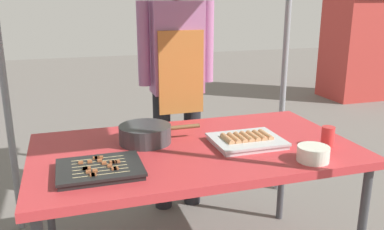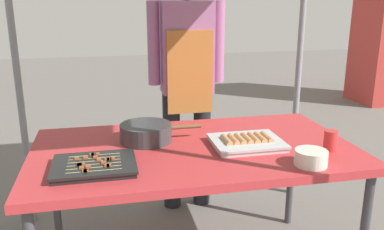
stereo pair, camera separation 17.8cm
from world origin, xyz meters
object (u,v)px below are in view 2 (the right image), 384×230
at_px(condiment_bowl, 311,158).
at_px(drink_cup_near_edge, 330,141).
at_px(vendor_woman, 187,70).
at_px(tray_meat_skewers, 94,166).
at_px(tray_grilled_sausages, 247,142).
at_px(stall_table, 194,156).
at_px(cooking_wok, 146,132).

height_order(condiment_bowl, drink_cup_near_edge, drink_cup_near_edge).
bearing_deg(drink_cup_near_edge, vendor_woman, 117.50).
distance_m(tray_meat_skewers, condiment_bowl, 0.95).
bearing_deg(tray_grilled_sausages, tray_meat_skewers, -169.49).
height_order(stall_table, condiment_bowl, condiment_bowl).
xyz_separation_m(condiment_bowl, vendor_woman, (-0.33, 1.13, 0.22)).
distance_m(tray_meat_skewers, drink_cup_near_edge, 1.12).
distance_m(stall_table, tray_meat_skewers, 0.53).
bearing_deg(condiment_bowl, vendor_woman, 106.31).
relative_size(stall_table, vendor_woman, 0.95).
bearing_deg(drink_cup_near_edge, cooking_wok, 159.34).
height_order(cooking_wok, condiment_bowl, cooking_wok).
relative_size(tray_grilled_sausages, drink_cup_near_edge, 3.45).
relative_size(condiment_bowl, drink_cup_near_edge, 1.44).
xyz_separation_m(drink_cup_near_edge, vendor_woman, (-0.51, 0.98, 0.20)).
bearing_deg(vendor_woman, cooking_wok, 62.00).
relative_size(cooking_wok, condiment_bowl, 2.91).
bearing_deg(tray_meat_skewers, condiment_bowl, -9.37).
relative_size(tray_meat_skewers, vendor_woman, 0.21).
xyz_separation_m(stall_table, condiment_bowl, (0.46, -0.34, 0.09)).
distance_m(cooking_wok, drink_cup_near_edge, 0.92).
height_order(drink_cup_near_edge, vendor_woman, vendor_woman).
xyz_separation_m(tray_grilled_sausages, vendor_woman, (-0.14, 0.84, 0.23)).
bearing_deg(drink_cup_near_edge, condiment_bowl, -140.73).
bearing_deg(cooking_wok, tray_grilled_sausages, -20.23).
distance_m(tray_grilled_sausages, tray_meat_skewers, 0.76).
distance_m(stall_table, drink_cup_near_edge, 0.67).
xyz_separation_m(stall_table, drink_cup_near_edge, (0.64, -0.20, 0.10)).
bearing_deg(cooking_wok, vendor_woman, 62.00).
height_order(tray_grilled_sausages, vendor_woman, vendor_woman).
relative_size(tray_grilled_sausages, vendor_woman, 0.21).
relative_size(tray_grilled_sausages, condiment_bowl, 2.39).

